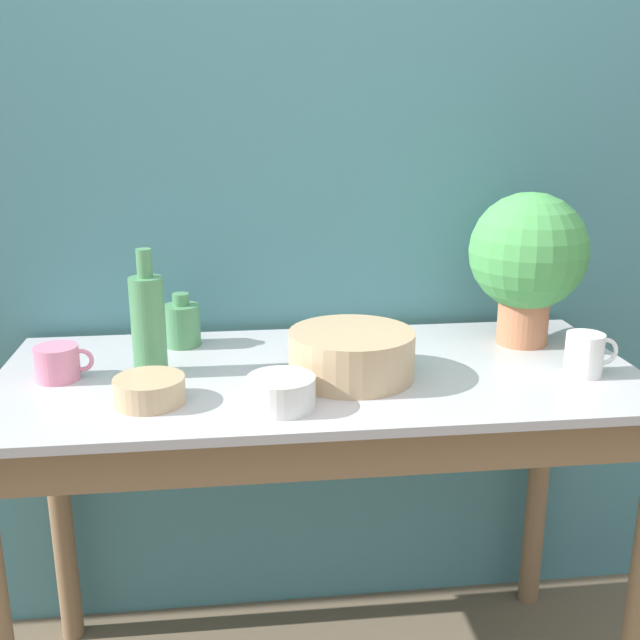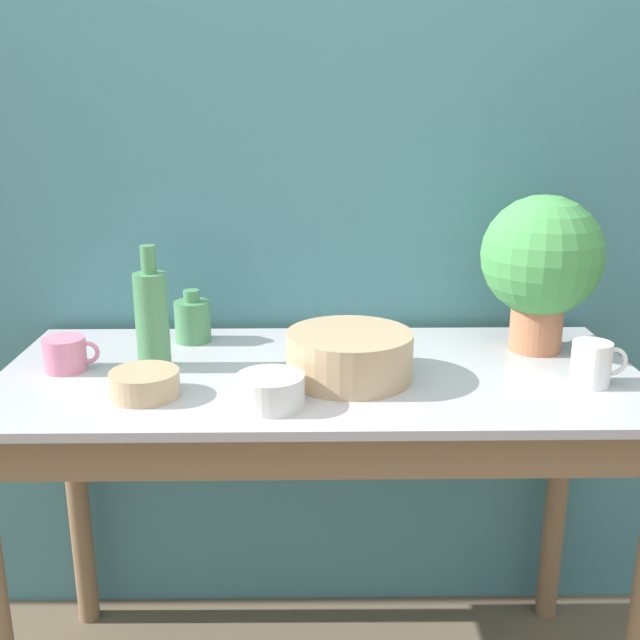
% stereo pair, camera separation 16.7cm
% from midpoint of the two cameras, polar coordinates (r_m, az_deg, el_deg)
% --- Properties ---
extents(wall_back, '(6.00, 0.05, 2.40)m').
position_cam_midpoint_polar(wall_back, '(2.01, 2.24, 8.63)').
color(wall_back, teal).
rests_on(wall_back, ground_plane).
extents(counter_table, '(1.46, 0.67, 0.88)m').
position_cam_midpoint_polar(counter_table, '(1.75, 2.78, -9.43)').
color(counter_table, '#846647').
rests_on(counter_table, ground_plane).
extents(potted_plant, '(0.29, 0.29, 0.38)m').
position_cam_midpoint_polar(potted_plant, '(1.89, 18.99, 4.27)').
color(potted_plant, '#B7704C').
rests_on(potted_plant, counter_table).
extents(bowl_wash_large, '(0.28, 0.28, 0.11)m').
position_cam_midpoint_polar(bowl_wash_large, '(1.65, 5.17, -2.75)').
color(bowl_wash_large, tan).
rests_on(bowl_wash_large, counter_table).
extents(bottle_tall, '(0.08, 0.08, 0.29)m').
position_cam_midpoint_polar(bottle_tall, '(1.72, -9.98, 0.10)').
color(bottle_tall, '#4C8C59').
rests_on(bottle_tall, counter_table).
extents(bottle_short, '(0.09, 0.09, 0.13)m').
position_cam_midpoint_polar(bottle_short, '(1.92, -7.24, -0.04)').
color(bottle_short, '#4C8C59').
rests_on(bottle_short, counter_table).
extents(mug_white, '(0.12, 0.08, 0.10)m').
position_cam_midpoint_polar(mug_white, '(1.74, 22.66, -3.12)').
color(mug_white, white).
rests_on(mug_white, counter_table).
extents(mug_pink, '(0.13, 0.10, 0.08)m').
position_cam_midpoint_polar(mug_pink, '(1.77, -16.29, -2.54)').
color(mug_pink, pink).
rests_on(mug_pink, counter_table).
extents(bowl_small_tan, '(0.14, 0.14, 0.05)m').
position_cam_midpoint_polar(bowl_small_tan, '(1.58, -10.29, -4.85)').
color(bowl_small_tan, tan).
rests_on(bowl_small_tan, counter_table).
extents(bowl_small_enamel_white, '(0.14, 0.14, 0.07)m').
position_cam_midpoint_polar(bowl_small_enamel_white, '(1.50, -0.62, -5.46)').
color(bowl_small_enamel_white, silver).
rests_on(bowl_small_enamel_white, counter_table).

